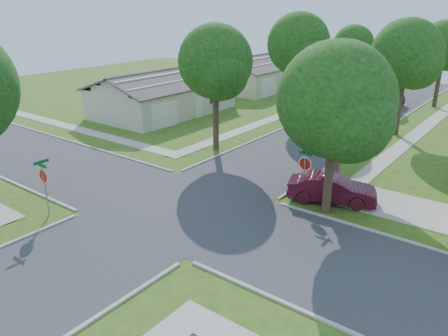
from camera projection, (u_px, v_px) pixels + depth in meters
name	position (u px, v px, depth m)	size (l,w,h in m)	color
ground	(181.00, 208.00, 23.01)	(100.00, 100.00, 0.00)	#325216
road_ns	(181.00, 208.00, 23.01)	(7.00, 100.00, 0.02)	#333335
sidewalk_ne	(429.00, 124.00, 38.93)	(1.20, 40.00, 0.04)	#9E9B91
sidewalk_nw	(305.00, 106.00, 45.84)	(1.20, 40.00, 0.04)	#9E9B91
driveway	(376.00, 200.00, 23.82)	(8.80, 3.60, 0.05)	#9E9B91
stop_sign_sw	(44.00, 179.00, 21.46)	(1.05, 0.80, 2.98)	gray
stop_sign_ne	(305.00, 166.00, 23.14)	(1.05, 0.80, 2.98)	gray
tree_e_near	(345.00, 86.00, 25.05)	(4.97, 4.80, 8.28)	#38281C
tree_e_mid	(407.00, 57.00, 33.78)	(5.59, 5.40, 9.21)	#38281C
tree_e_far	(445.00, 48.00, 43.57)	(5.17, 5.00, 8.72)	#38281C
tree_w_near	(216.00, 65.00, 30.20)	(5.38, 5.20, 8.97)	#38281C
tree_w_mid	(299.00, 47.00, 39.02)	(5.80, 5.60, 9.56)	#38281C
tree_w_far	(353.00, 48.00, 49.06)	(4.76, 4.60, 8.04)	#38281C
tree_ne_corner	(336.00, 105.00, 20.58)	(5.80, 5.60, 8.66)	#38281C
house_nw_near	(163.00, 97.00, 42.71)	(8.42, 13.60, 4.23)	#BFB797
house_nw_far	(258.00, 76.00, 55.38)	(8.42, 13.60, 4.23)	#BFB797
car_driveway	(332.00, 189.00, 23.44)	(1.63, 4.67, 1.54)	#4B0F1E
car_curb_east	(390.00, 101.00, 44.83)	(1.79, 4.46, 1.52)	black
car_curb_west	(369.00, 89.00, 51.85)	(1.69, 4.16, 1.21)	black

